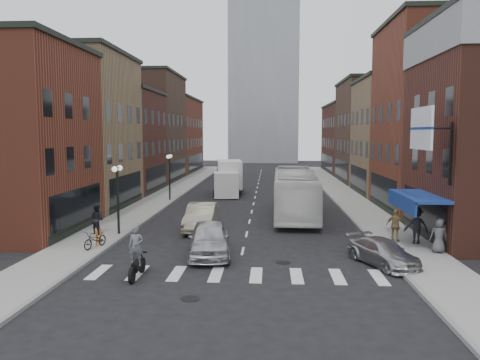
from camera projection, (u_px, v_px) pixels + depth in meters
name	position (u px, v px, depth m)	size (l,w,h in m)	color
ground	(242.00, 256.00, 22.77)	(160.00, 160.00, 0.00)	black
sidewalk_left	(167.00, 194.00, 45.14)	(3.00, 74.00, 0.15)	gray
sidewalk_right	(345.00, 196.00, 44.07)	(3.00, 74.00, 0.15)	gray
curb_left	(183.00, 195.00, 45.05)	(0.20, 74.00, 0.16)	gray
curb_right	(329.00, 197.00, 44.17)	(0.20, 74.00, 0.16)	gray
crosswalk_stripes	(237.00, 275.00, 19.79)	(12.00, 2.20, 0.01)	silver
bldg_left_mid_a	(63.00, 131.00, 37.00)	(10.30, 10.20, 12.30)	#8E764E
bldg_left_mid_b	(107.00, 141.00, 47.03)	(10.30, 10.20, 10.30)	#4F261C
bldg_left_far_a	(138.00, 128.00, 57.80)	(10.30, 12.20, 13.30)	#4B3125
bldg_left_far_b	(163.00, 135.00, 71.80)	(10.30, 16.20, 11.30)	brown
bldg_right_mid_a	(452.00, 117.00, 35.01)	(10.30, 10.20, 14.30)	brown
bldg_right_mid_b	(411.00, 136.00, 45.09)	(10.30, 10.20, 11.30)	#8E764E
bldg_right_far_a	(384.00, 132.00, 55.96)	(10.30, 12.20, 12.30)	#4B3125
bldg_right_far_b	(361.00, 139.00, 69.96)	(10.30, 16.20, 10.30)	#4F261C
awning_blue	(415.00, 197.00, 24.42)	(1.80, 5.00, 0.78)	navy
billboard_sign	(423.00, 130.00, 22.11)	(1.52, 3.00, 3.70)	black
distant_tower	(264.00, 42.00, 97.72)	(14.00, 14.00, 50.00)	#9399A0
streetlamp_near	(118.00, 187.00, 26.91)	(0.32, 1.22, 4.11)	black
streetlamp_far	(169.00, 168.00, 40.81)	(0.32, 1.22, 4.11)	black
bike_rack	(98.00, 237.00, 24.48)	(0.08, 0.68, 0.80)	#D8590C
box_truck	(228.00, 178.00, 45.44)	(2.88, 7.73, 3.27)	silver
motorcycle_rider	(136.00, 254.00, 19.23)	(0.63, 2.14, 2.18)	black
transit_bus	(295.00, 193.00, 33.63)	(2.87, 12.28, 3.42)	silver
sedan_left_near	(209.00, 239.00, 22.81)	(1.97, 4.89, 1.67)	silver
sedan_left_far	(202.00, 217.00, 28.82)	(1.73, 4.96, 1.63)	#B1A98F
curb_car	(383.00, 253.00, 21.17)	(1.64, 4.04, 1.17)	#A7A8AC
parked_bicycle	(95.00, 239.00, 23.78)	(0.58, 1.66, 0.87)	black
ped_left_solo	(97.00, 219.00, 27.12)	(0.84, 0.48, 1.72)	black
ped_right_a	(416.00, 225.00, 24.65)	(1.27, 0.63, 1.97)	black
ped_right_b	(396.00, 226.00, 25.05)	(1.04, 0.52, 1.77)	olive
ped_right_c	(439.00, 236.00, 22.78)	(0.83, 0.54, 1.70)	#4E5155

